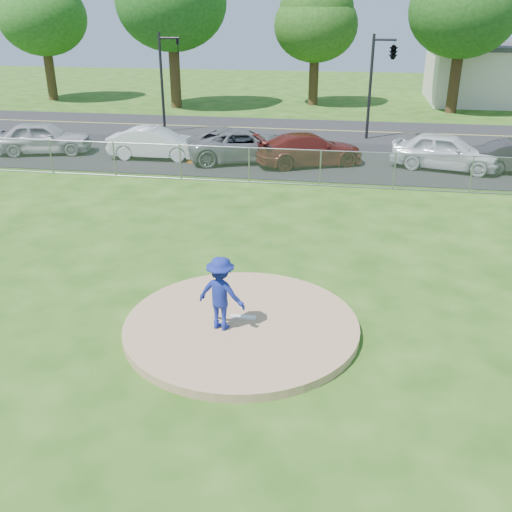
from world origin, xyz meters
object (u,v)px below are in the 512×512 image
(parked_car_white, at_px, (156,143))
(traffic_cone, at_px, (191,155))
(parked_car_pearl, at_px, (446,151))
(parked_car_darkred, at_px, (309,149))
(tree_far_left, at_px, (41,5))
(parked_car_gray, at_px, (244,145))
(traffic_signal_center, at_px, (391,53))
(pitcher, at_px, (221,293))
(tree_center, at_px, (316,14))
(parked_car_silver, at_px, (43,138))
(traffic_signal_left, at_px, (165,74))

(parked_car_white, bearing_deg, traffic_cone, -107.08)
(parked_car_pearl, bearing_deg, parked_car_darkred, 107.23)
(tree_far_left, relative_size, traffic_cone, 15.45)
(parked_car_white, relative_size, parked_car_gray, 0.83)
(traffic_signal_center, xyz_separation_m, pitcher, (-4.36, -22.30, -3.56))
(tree_center, distance_m, parked_car_darkred, 19.47)
(traffic_cone, bearing_deg, parked_car_silver, 175.87)
(tree_far_left, height_order, parked_car_pearl, tree_far_left)
(parked_car_gray, xyz_separation_m, parked_car_pearl, (9.41, 0.02, 0.06))
(parked_car_silver, bearing_deg, traffic_signal_left, -49.99)
(parked_car_white, bearing_deg, traffic_signal_center, -61.50)
(pitcher, height_order, parked_car_darkred, pitcher)
(traffic_signal_left, height_order, parked_car_white, traffic_signal_left)
(pitcher, distance_m, parked_car_pearl, 17.42)
(traffic_signal_left, distance_m, parked_car_silver, 8.31)
(tree_far_left, relative_size, tree_center, 1.09)
(parked_car_silver, distance_m, parked_car_pearl, 19.76)
(tree_far_left, bearing_deg, pitcher, -57.02)
(parked_car_silver, bearing_deg, tree_far_left, 11.34)
(traffic_signal_left, height_order, traffic_signal_center, same)
(pitcher, xyz_separation_m, parked_car_gray, (-2.54, 15.99, -0.29))
(tree_far_left, relative_size, parked_car_pearl, 2.23)
(traffic_cone, xyz_separation_m, parked_car_darkred, (5.64, 0.49, 0.39))
(parked_car_darkred, distance_m, parked_car_pearl, 6.21)
(tree_center, height_order, parked_car_silver, tree_center)
(traffic_signal_center, bearing_deg, pitcher, -101.07)
(tree_far_left, xyz_separation_m, traffic_signal_center, (25.97, -11.00, -2.45))
(tree_far_left, xyz_separation_m, parked_car_darkred, (22.27, -17.57, -6.31))
(tree_far_left, xyz_separation_m, parked_car_white, (14.69, -17.53, -6.30))
(traffic_cone, bearing_deg, traffic_signal_left, 115.65)
(pitcher, height_order, parked_car_pearl, pitcher)
(traffic_signal_left, relative_size, parked_car_gray, 1.02)
(traffic_signal_left, height_order, parked_car_gray, traffic_signal_left)
(parked_car_silver, height_order, parked_car_gray, parked_car_silver)
(tree_far_left, bearing_deg, parked_car_pearl, -31.26)
(tree_center, distance_m, parked_car_gray, 19.27)
(traffic_signal_center, height_order, parked_car_white, traffic_signal_center)
(tree_far_left, distance_m, traffic_signal_center, 28.31)
(parked_car_gray, relative_size, parked_car_darkred, 1.07)
(parked_car_pearl, bearing_deg, traffic_cone, 108.37)
(parked_car_silver, xyz_separation_m, parked_car_gray, (10.36, 0.19, -0.04))
(traffic_signal_left, bearing_deg, tree_center, 57.10)
(traffic_signal_center, bearing_deg, traffic_cone, -142.89)
(tree_far_left, distance_m, traffic_signal_left, 17.60)
(traffic_signal_left, bearing_deg, parked_car_white, -77.44)
(tree_center, xyz_separation_m, parked_car_white, (-6.31, -18.53, -5.71))
(parked_car_silver, bearing_deg, traffic_signal_center, -84.51)
(traffic_signal_center, distance_m, pitcher, 23.00)
(pitcher, bearing_deg, tree_far_left, -43.68)
(parked_car_darkred, bearing_deg, parked_car_pearl, -111.24)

